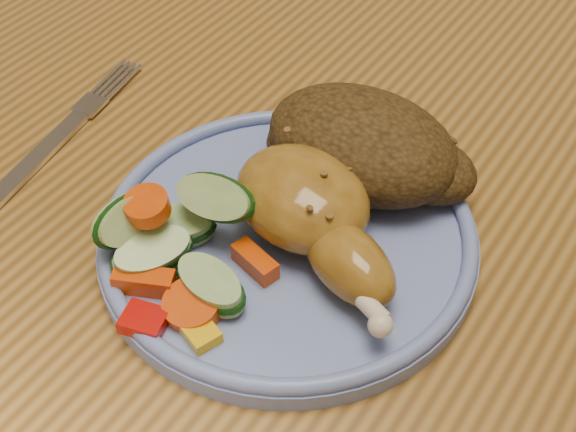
{
  "coord_description": "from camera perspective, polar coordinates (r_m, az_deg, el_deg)",
  "views": [
    {
      "loc": [
        0.16,
        -0.36,
        1.12
      ],
      "look_at": [
        -0.02,
        -0.08,
        0.78
      ],
      "focal_mm": 50.0,
      "sensor_mm": 36.0,
      "label": 1
    }
  ],
  "objects": [
    {
      "name": "plate_rim",
      "position": [
        0.49,
        0.0,
        -0.82
      ],
      "size": [
        0.23,
        0.23,
        0.01
      ],
      "primitive_type": "torus",
      "color": "#6273B0",
      "rests_on": "plate"
    },
    {
      "name": "vegetable_pile",
      "position": [
        0.47,
        -7.93,
        -1.99
      ],
      "size": [
        0.11,
        0.11,
        0.06
      ],
      "color": "#A50A05",
      "rests_on": "plate"
    },
    {
      "name": "fork",
      "position": [
        0.59,
        -16.31,
        5.14
      ],
      "size": [
        0.04,
        0.17,
        0.0
      ],
      "color": "silver",
      "rests_on": "dining_table"
    },
    {
      "name": "dining_table",
      "position": [
        0.6,
        6.2,
        -3.47
      ],
      "size": [
        0.9,
        1.4,
        0.75
      ],
      "color": "olive",
      "rests_on": "ground"
    },
    {
      "name": "plate",
      "position": [
        0.5,
        0.0,
        -1.69
      ],
      "size": [
        0.23,
        0.23,
        0.01
      ],
      "primitive_type": "cylinder",
      "color": "#6273B0",
      "rests_on": "dining_table"
    },
    {
      "name": "rice_pilaf",
      "position": [
        0.52,
        5.57,
        4.9
      ],
      "size": [
        0.14,
        0.09,
        0.06
      ],
      "color": "#3F2B0F",
      "rests_on": "plate"
    },
    {
      "name": "chicken_leg",
      "position": [
        0.47,
        1.8,
        0.22
      ],
      "size": [
        0.14,
        0.11,
        0.05
      ],
      "color": "olive",
      "rests_on": "plate"
    }
  ]
}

